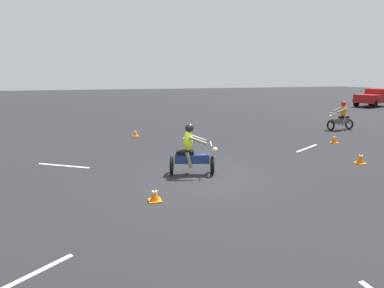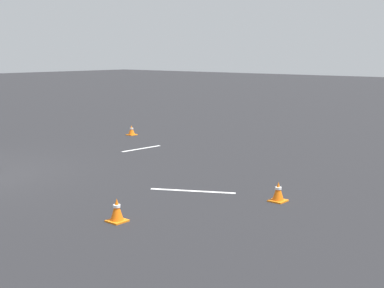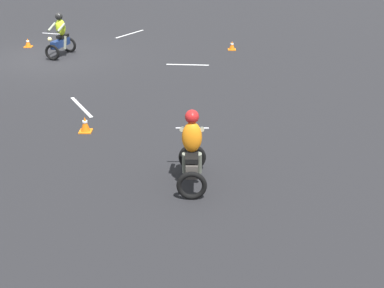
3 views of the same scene
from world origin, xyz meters
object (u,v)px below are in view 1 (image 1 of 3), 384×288
Objects in this scene: pickup_truck at (373,97)px; motorcycle_rider_background at (341,117)px; traffic_cone_far_center at (335,139)px; motorcycle_rider_foreground at (191,152)px; traffic_cone_mid_left at (135,133)px; traffic_cone_near_left at (155,195)px; traffic_cone_far_left at (361,158)px.

motorcycle_rider_background is at bearing -72.28° from pickup_truck.
traffic_cone_far_center is at bearing -70.95° from pickup_truck.
motorcycle_rider_foreground reaches higher than traffic_cone_mid_left.
traffic_cone_near_left is at bearing -2.20° from traffic_cone_mid_left.
traffic_cone_near_left is at bearing -75.69° from pickup_truck.
traffic_cone_far_left is at bearing 100.41° from motorcycle_rider_foreground.
motorcycle_rider_foreground is 27.95m from pickup_truck.
traffic_cone_far_center is at bearing 153.64° from traffic_cone_far_left.
motorcycle_rider_foreground and motorcycle_rider_background have the same top height.
motorcycle_rider_foreground is 6.23m from traffic_cone_far_left.
traffic_cone_near_left is 7.73m from traffic_cone_far_left.
traffic_cone_far_center is (4.17, 8.81, 0.03)m from traffic_cone_mid_left.
traffic_cone_far_left is at bearing 99.11° from traffic_cone_near_left.
traffic_cone_far_center is at bearing 123.32° from motorcycle_rider_foreground.
pickup_truck is 10.54× the size of traffic_cone_far_left.
pickup_truck reaches higher than motorcycle_rider_background.
motorcycle_rider_background is 16.33m from pickup_truck.
motorcycle_rider_foreground is 8.09m from traffic_cone_far_center.
pickup_truck reaches higher than traffic_cone_near_left.
pickup_truck is at bearing 132.66° from traffic_cone_far_left.
traffic_cone_near_left is at bearing 119.88° from motorcycle_rider_background.
motorcycle_rider_background reaches higher than traffic_cone_mid_left.
motorcycle_rider_foreground reaches higher than traffic_cone_far_left.
pickup_truck reaches higher than traffic_cone_far_center.
traffic_cone_far_center is (2.79, -2.81, -0.53)m from motorcycle_rider_background.
motorcycle_rider_foreground is 6.77m from traffic_cone_mid_left.
traffic_cone_far_center reaches higher than traffic_cone_near_left.
pickup_truck is at bearing 138.61° from motorcycle_rider_foreground.
pickup_truck reaches higher than traffic_cone_mid_left.
traffic_cone_mid_left is (-6.66, -1.13, -0.55)m from motorcycle_rider_foreground.
pickup_truck is 20.28m from traffic_cone_far_center.
motorcycle_rider_background is (-5.27, 10.50, 0.00)m from motorcycle_rider_foreground.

